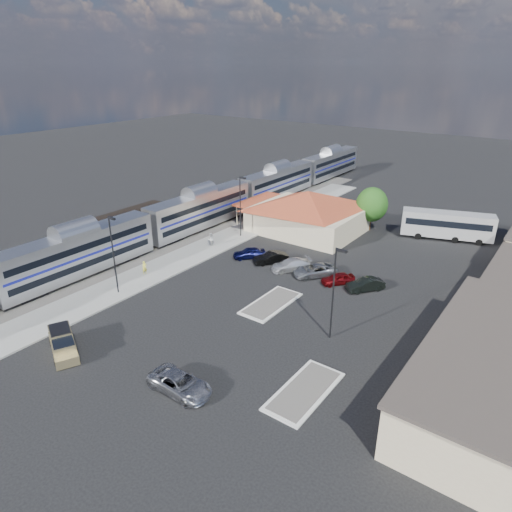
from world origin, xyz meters
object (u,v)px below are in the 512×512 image
Objects in this scene: pickup_truck at (63,345)px; suv at (180,384)px; coach_bus at (447,224)px; station_depot at (307,211)px.

pickup_truck reaches higher than suv.
pickup_truck is 52.44m from coach_bus.
pickup_truck is at bearing -91.66° from station_depot.
suv is at bearing -74.05° from station_depot.
coach_bus is at bearing 26.10° from station_depot.
suv is at bearing 152.86° from coach_bus.
suv is 47.02m from coach_bus.
suv is (11.92, 2.37, -0.10)m from pickup_truck.
station_depot is 3.36× the size of suv.
pickup_truck is at bearing 100.75° from suv.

